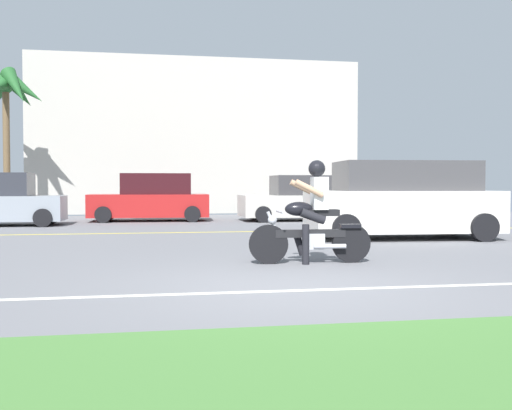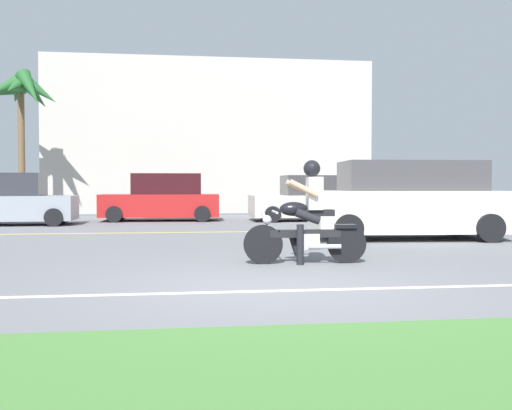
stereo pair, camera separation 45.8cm
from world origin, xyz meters
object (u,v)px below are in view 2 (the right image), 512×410
parked_car_1 (162,199)px  parked_car_2 (313,200)px  suv_nearby (408,201)px  palm_tree_0 (20,95)px  motorcyclist (306,220)px  parked_car_0 (14,201)px

parked_car_1 → parked_car_2: (5.37, -0.66, -0.03)m
suv_nearby → parked_car_2: suv_nearby is taller
parked_car_2 → palm_tree_0: 11.91m
parked_car_1 → palm_tree_0: 7.14m
parked_car_2 → suv_nearby: bearing=-85.5°
motorcyclist → parked_car_1: parked_car_1 is taller
parked_car_1 → parked_car_2: size_ratio=0.97×
parked_car_0 → parked_car_2: size_ratio=0.84×
parked_car_2 → palm_tree_0: bearing=164.1°
motorcyclist → suv_nearby: suv_nearby is taller
motorcyclist → parked_car_1: (-2.62, 11.87, 0.07)m
palm_tree_0 → suv_nearby: bearing=-42.3°
parked_car_1 → palm_tree_0: palm_tree_0 is taller
suv_nearby → parked_car_0: suv_nearby is taller
motorcyclist → parked_car_2: (2.75, 11.21, 0.04)m
suv_nearby → parked_car_0: size_ratio=1.28×
suv_nearby → parked_car_0: (-10.57, 6.24, -0.13)m
parked_car_0 → parked_car_1: parked_car_1 is taller
parked_car_0 → parked_car_1: 4.93m
motorcyclist → parked_car_2: motorcyclist is taller
motorcyclist → parked_car_0: bearing=125.5°
parked_car_2 → palm_tree_0: size_ratio=0.77×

